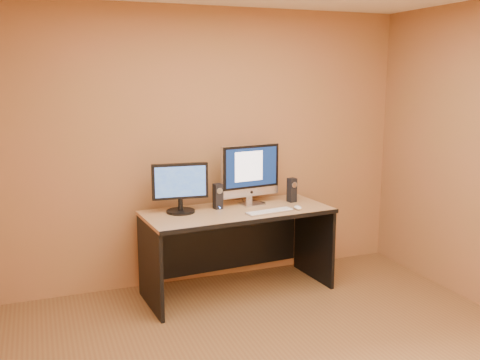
# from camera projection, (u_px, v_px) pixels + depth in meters

# --- Properties ---
(walls) EXTENTS (4.00, 4.00, 2.60)m
(walls) POSITION_uv_depth(u_px,v_px,m) (307.00, 187.00, 3.26)
(walls) COLOR #965C3C
(walls) RESTS_ON ground
(desk) EXTENTS (1.73, 0.86, 0.78)m
(desk) POSITION_uv_depth(u_px,v_px,m) (238.00, 251.00, 4.89)
(desk) COLOR #A87654
(desk) RESTS_ON ground
(imac) EXTENTS (0.62, 0.30, 0.58)m
(imac) POSITION_uv_depth(u_px,v_px,m) (252.00, 174.00, 4.97)
(imac) COLOR silver
(imac) RESTS_ON desk
(second_monitor) EXTENTS (0.52, 0.30, 0.44)m
(second_monitor) POSITION_uv_depth(u_px,v_px,m) (180.00, 188.00, 4.69)
(second_monitor) COLOR black
(second_monitor) RESTS_ON desk
(speaker_left) EXTENTS (0.08, 0.08, 0.23)m
(speaker_left) POSITION_uv_depth(u_px,v_px,m) (218.00, 196.00, 4.85)
(speaker_left) COLOR black
(speaker_left) RESTS_ON desk
(speaker_right) EXTENTS (0.08, 0.09, 0.23)m
(speaker_right) POSITION_uv_depth(u_px,v_px,m) (292.00, 190.00, 5.12)
(speaker_right) COLOR black
(speaker_right) RESTS_ON desk
(keyboard) EXTENTS (0.47, 0.19, 0.02)m
(keyboard) POSITION_uv_depth(u_px,v_px,m) (270.00, 211.00, 4.73)
(keyboard) COLOR silver
(keyboard) RESTS_ON desk
(mouse) EXTENTS (0.07, 0.11, 0.04)m
(mouse) POSITION_uv_depth(u_px,v_px,m) (298.00, 207.00, 4.84)
(mouse) COLOR white
(mouse) RESTS_ON desk
(cable_a) EXTENTS (0.10, 0.21, 0.01)m
(cable_a) POSITION_uv_depth(u_px,v_px,m) (256.00, 201.00, 5.16)
(cable_a) COLOR black
(cable_a) RESTS_ON desk
(cable_b) EXTENTS (0.06, 0.19, 0.01)m
(cable_b) POSITION_uv_depth(u_px,v_px,m) (243.00, 201.00, 5.16)
(cable_b) COLOR black
(cable_b) RESTS_ON desk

